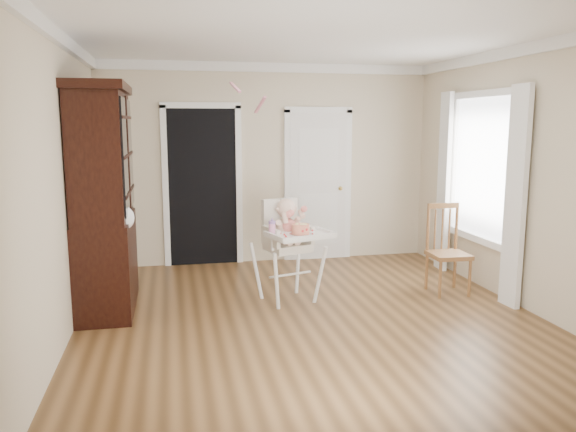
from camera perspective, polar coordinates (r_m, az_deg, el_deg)
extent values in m
plane|color=#50361B|center=(5.60, 2.51, -10.54)|extent=(5.00, 5.00, 0.00)
plane|color=white|center=(5.32, 2.73, 17.96)|extent=(5.00, 5.00, 0.00)
plane|color=beige|center=(7.73, -2.02, 5.27)|extent=(4.50, 0.00, 4.50)
plane|color=beige|center=(5.21, -22.14, 2.56)|extent=(0.00, 5.00, 5.00)
plane|color=beige|center=(6.24, 23.09, 3.52)|extent=(0.00, 5.00, 5.00)
cube|color=black|center=(7.64, -8.66, 2.86)|extent=(0.90, 0.03, 2.10)
cube|color=white|center=(7.62, -12.34, 2.73)|extent=(0.08, 0.05, 2.18)
cube|color=white|center=(7.68, -5.00, 2.96)|extent=(0.08, 0.05, 2.18)
cube|color=white|center=(7.59, -8.86, 11.06)|extent=(1.06, 0.05, 0.08)
cube|color=white|center=(7.88, 3.06, 2.97)|extent=(0.80, 0.05, 2.05)
cube|color=white|center=(7.79, -0.09, 2.90)|extent=(0.08, 0.05, 2.13)
cube|color=white|center=(8.01, 6.09, 3.03)|extent=(0.08, 0.05, 2.13)
sphere|color=gold|center=(7.94, 5.35, 2.81)|extent=(0.06, 0.06, 0.06)
cube|color=white|center=(6.90, 19.20, 4.66)|extent=(0.02, 1.20, 1.60)
cube|color=white|center=(6.87, 19.44, 11.66)|extent=(0.06, 1.36, 0.08)
cube|color=white|center=(6.22, 22.12, 1.71)|extent=(0.08, 0.28, 2.30)
cube|color=white|center=(7.56, 15.55, 3.31)|extent=(0.08, 0.28, 2.30)
cylinder|color=white|center=(5.78, -1.16, -6.77)|extent=(0.11, 0.16, 0.65)
cylinder|color=white|center=(6.03, 3.26, -6.10)|extent=(0.16, 0.11, 0.65)
cylinder|color=white|center=(6.19, -3.21, -5.68)|extent=(0.16, 0.11, 0.65)
cylinder|color=white|center=(6.42, 1.01, -5.10)|extent=(0.11, 0.16, 0.65)
cylinder|color=white|center=(6.05, 0.23, -5.96)|extent=(0.49, 0.17, 0.03)
cube|color=silver|center=(6.03, -0.02, -3.15)|extent=(0.51, 0.49, 0.09)
cube|color=silver|center=(5.91, -1.78, -2.13)|extent=(0.15, 0.37, 0.20)
cube|color=silver|center=(6.10, 1.68, -1.76)|extent=(0.15, 0.37, 0.20)
cube|color=silver|center=(6.14, -0.85, -0.45)|extent=(0.41, 0.18, 0.48)
cube|color=white|center=(5.77, 1.22, -2.02)|extent=(0.71, 0.59, 0.03)
cube|color=white|center=(5.59, 2.30, -2.18)|extent=(0.59, 0.21, 0.04)
ellipsoid|color=beige|center=(6.02, -0.17, -1.56)|extent=(0.29, 0.26, 0.31)
sphere|color=beige|center=(5.98, -0.17, 0.77)|extent=(0.26, 0.26, 0.21)
sphere|color=red|center=(5.95, 0.13, -1.06)|extent=(0.16, 0.16, 0.16)
sphere|color=red|center=(5.89, 0.03, 0.15)|extent=(0.08, 0.08, 0.08)
sphere|color=red|center=(5.99, 1.64, 0.72)|extent=(0.07, 0.07, 0.07)
cylinder|color=silver|center=(5.77, 1.29, -1.83)|extent=(0.23, 0.23, 0.01)
cylinder|color=red|center=(5.76, 1.29, -1.32)|extent=(0.18, 0.18, 0.10)
cylinder|color=#F2E08C|center=(5.74, 1.59, -0.90)|extent=(0.08, 0.08, 0.02)
cylinder|color=pink|center=(5.76, -1.63, -1.31)|extent=(0.07, 0.07, 0.11)
cylinder|color=#845CA1|center=(5.75, -1.63, -0.64)|extent=(0.07, 0.07, 0.03)
cone|color=#845CA1|center=(5.75, -1.63, -0.30)|extent=(0.02, 0.02, 0.04)
cube|color=black|center=(6.11, -17.90, -4.59)|extent=(0.53, 1.27, 0.96)
cube|color=black|center=(5.95, -18.44, 5.89)|extent=(0.49, 1.27, 1.27)
cube|color=black|center=(5.61, -16.21, 5.82)|extent=(0.02, 0.55, 1.12)
cube|color=black|center=(6.24, -15.78, 6.17)|extent=(0.02, 0.55, 1.12)
cube|color=black|center=(5.95, -18.78, 12.23)|extent=(0.57, 1.36, 0.08)
ellipsoid|color=white|center=(5.62, -16.41, -0.18)|extent=(0.21, 0.17, 0.23)
cube|color=brown|center=(6.59, 16.00, -3.84)|extent=(0.42, 0.42, 0.05)
cylinder|color=brown|center=(6.41, 15.20, -6.19)|extent=(0.04, 0.04, 0.44)
cylinder|color=brown|center=(6.57, 17.98, -5.95)|extent=(0.04, 0.04, 0.44)
cylinder|color=brown|center=(6.72, 13.90, -5.42)|extent=(0.04, 0.04, 0.44)
cylinder|color=brown|center=(6.87, 16.58, -5.21)|extent=(0.04, 0.04, 0.44)
cylinder|color=brown|center=(6.62, 14.04, -1.19)|extent=(0.04, 0.04, 0.57)
cylinder|color=brown|center=(6.77, 16.74, -1.07)|extent=(0.04, 0.04, 0.57)
cube|color=brown|center=(6.66, 15.50, 1.02)|extent=(0.37, 0.05, 0.06)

